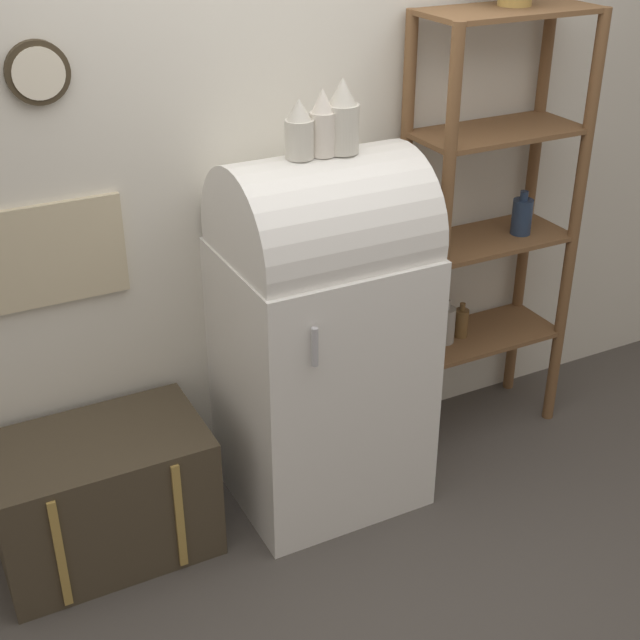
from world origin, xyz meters
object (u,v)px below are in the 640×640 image
object	(u,v)px
vase_center	(322,125)
vase_right	(342,118)
suitcase_trunk	(103,496)
vase_left	(299,131)
refrigerator	(321,331)

from	to	relation	value
vase_center	vase_right	size ratio (longest dim) A/B	0.89
suitcase_trunk	vase_center	xyz separation A→B (m)	(0.90, -0.04, 1.30)
suitcase_trunk	vase_left	bearing A→B (deg)	-2.66
refrigerator	suitcase_trunk	world-z (taller)	refrigerator
vase_left	vase_center	size ratio (longest dim) A/B	0.88
suitcase_trunk	vase_left	distance (m)	1.52
refrigerator	suitcase_trunk	bearing A→B (deg)	177.67
vase_left	vase_right	distance (m)	0.16
refrigerator	vase_center	bearing A→B (deg)	-100.57
refrigerator	vase_center	distance (m)	0.81
refrigerator	vase_right	size ratio (longest dim) A/B	5.60
vase_left	vase_right	size ratio (longest dim) A/B	0.79
suitcase_trunk	vase_right	size ratio (longest dim) A/B	3.02
vase_left	vase_center	xyz separation A→B (m)	(0.08, -0.01, 0.01)
refrigerator	vase_center	xyz separation A→B (m)	(-0.00, -0.01, 0.81)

